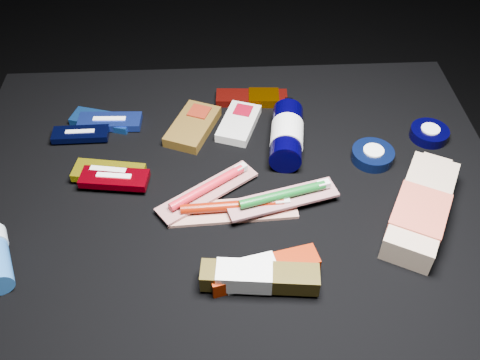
{
  "coord_description": "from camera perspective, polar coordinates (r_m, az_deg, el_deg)",
  "views": [
    {
      "loc": [
        -0.02,
        -0.65,
        1.09
      ],
      "look_at": [
        0.01,
        0.01,
        0.42
      ],
      "focal_mm": 40.0,
      "sensor_mm": 36.0,
      "label": 1
    }
  ],
  "objects": [
    {
      "name": "ground",
      "position": [
        1.26,
        -0.68,
        -13.82
      ],
      "size": [
        3.0,
        3.0,
        0.0
      ],
      "primitive_type": "plane",
      "color": "black",
      "rests_on": "ground"
    },
    {
      "name": "cloth_table",
      "position": [
        1.1,
        -0.76,
        -8.48
      ],
      "size": [
        0.98,
        0.78,
        0.4
      ],
      "primitive_type": "cube",
      "color": "black",
      "rests_on": "ground"
    },
    {
      "name": "luna_bar_0",
      "position": [
        1.11,
        -14.52,
        6.19
      ],
      "size": [
        0.13,
        0.08,
        0.02
      ],
      "rotation": [
        0.0,
        0.0,
        -0.3
      ],
      "color": "#184BA1",
      "rests_on": "cloth_table"
    },
    {
      "name": "luna_bar_1",
      "position": [
        1.1,
        -13.7,
        6.07
      ],
      "size": [
        0.13,
        0.05,
        0.02
      ],
      "rotation": [
        0.0,
        0.0,
        -0.04
      ],
      "color": "#1B329A",
      "rests_on": "cloth_table"
    },
    {
      "name": "luna_bar_2",
      "position": [
        1.08,
        -16.64,
        4.72
      ],
      "size": [
        0.11,
        0.04,
        0.01
      ],
      "rotation": [
        0.0,
        0.0,
        0.01
      ],
      "color": "black",
      "rests_on": "cloth_table"
    },
    {
      "name": "luna_bar_3",
      "position": [
        0.98,
        -13.82,
        0.79
      ],
      "size": [
        0.13,
        0.07,
        0.02
      ],
      "rotation": [
        0.0,
        0.0,
        -0.17
      ],
      "color": "gold",
      "rests_on": "cloth_table"
    },
    {
      "name": "luna_bar_4",
      "position": [
        0.97,
        -13.25,
        0.15
      ],
      "size": [
        0.12,
        0.06,
        0.02
      ],
      "rotation": [
        0.0,
        0.0,
        -0.14
      ],
      "color": "#8B000D",
      "rests_on": "cloth_table"
    },
    {
      "name": "clif_bar_0",
      "position": [
        1.07,
        -4.94,
        5.91
      ],
      "size": [
        0.12,
        0.15,
        0.02
      ],
      "rotation": [
        0.0,
        0.0,
        -0.4
      ],
      "color": "#553C14",
      "rests_on": "cloth_table"
    },
    {
      "name": "clif_bar_1",
      "position": [
        1.07,
        -0.06,
        6.24
      ],
      "size": [
        0.1,
        0.13,
        0.02
      ],
      "rotation": [
        0.0,
        0.0,
        -0.34
      ],
      "color": "beige",
      "rests_on": "cloth_table"
    },
    {
      "name": "power_bar",
      "position": [
        1.14,
        1.69,
        8.74
      ],
      "size": [
        0.15,
        0.05,
        0.02
      ],
      "rotation": [
        0.0,
        0.0,
        -0.06
      ],
      "color": "maroon",
      "rests_on": "cloth_table"
    },
    {
      "name": "lotion_bottle",
      "position": [
        1.01,
        5.01,
        4.85
      ],
      "size": [
        0.08,
        0.19,
        0.06
      ],
      "rotation": [
        0.0,
        0.0,
        -0.15
      ],
      "color": "black",
      "rests_on": "cloth_table"
    },
    {
      "name": "cream_tin_upper",
      "position": [
        1.11,
        19.53,
        4.72
      ],
      "size": [
        0.07,
        0.07,
        0.02
      ],
      "rotation": [
        0.0,
        0.0,
        -0.21
      ],
      "color": "black",
      "rests_on": "cloth_table"
    },
    {
      "name": "cream_tin_lower",
      "position": [
        1.03,
        13.96,
        2.6
      ],
      "size": [
        0.08,
        0.08,
        0.02
      ],
      "rotation": [
        0.0,
        0.0,
        0.09
      ],
      "color": "black",
      "rests_on": "cloth_table"
    },
    {
      "name": "bodywash_bottle",
      "position": [
        0.93,
        18.7,
        -3.1
      ],
      "size": [
        0.17,
        0.24,
        0.05
      ],
      "rotation": [
        0.0,
        0.0,
        -0.5
      ],
      "color": "#C5A88C",
      "rests_on": "cloth_table"
    },
    {
      "name": "toothbrush_pack_0",
      "position": [
        0.91,
        -0.61,
        -3.06
      ],
      "size": [
        0.22,
        0.06,
        0.02
      ],
      "rotation": [
        0.0,
        0.0,
        0.05
      ],
      "color": "silver",
      "rests_on": "cloth_table"
    },
    {
      "name": "toothbrush_pack_1",
      "position": [
        0.93,
        -3.37,
        -0.97
      ],
      "size": [
        0.18,
        0.15,
        0.02
      ],
      "rotation": [
        0.0,
        0.0,
        0.62
      ],
      "color": "#B8B0AC",
      "rests_on": "cloth_table"
    },
    {
      "name": "toothbrush_pack_2",
      "position": [
        0.91,
        4.72,
        -1.78
      ],
      "size": [
        0.2,
        0.09,
        0.02
      ],
      "rotation": [
        0.0,
        0.0,
        0.26
      ],
      "color": "#B8B1AC",
      "rests_on": "cloth_table"
    },
    {
      "name": "toothpaste_carton_red",
      "position": [
        0.82,
        2.08,
        -9.69
      ],
      "size": [
        0.17,
        0.07,
        0.03
      ],
      "rotation": [
        0.0,
        0.0,
        0.22
      ],
      "color": "#831800",
      "rests_on": "cloth_table"
    },
    {
      "name": "toothpaste_carton_green",
      "position": [
        0.8,
        1.53,
        -10.3
      ],
      "size": [
        0.18,
        0.06,
        0.03
      ],
      "rotation": [
        0.0,
        0.0,
        -0.1
      ],
      "color": "#3C310D",
      "rests_on": "cloth_table"
    }
  ]
}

